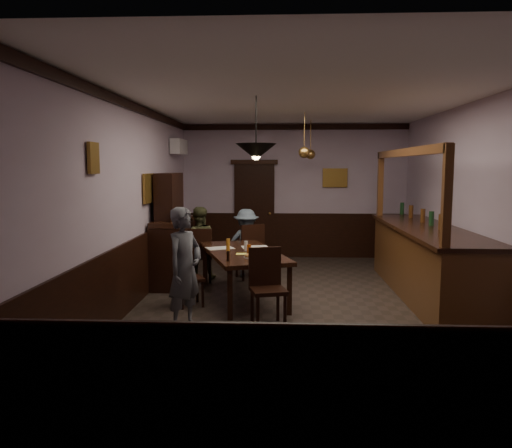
# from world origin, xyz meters

# --- Properties ---
(room) EXTENTS (5.01, 8.01, 3.01)m
(room) POSITION_xyz_m (0.00, 0.00, 1.50)
(room) COLOR #2D2621
(room) RESTS_ON ground
(dining_table) EXTENTS (1.63, 2.40, 0.75)m
(dining_table) POSITION_xyz_m (-0.90, 0.35, 0.69)
(dining_table) COLOR black
(dining_table) RESTS_ON ground
(chair_far_left) EXTENTS (0.47, 0.47, 0.97)m
(chair_far_left) POSITION_xyz_m (-1.73, 1.42, 0.53)
(chair_far_left) COLOR black
(chair_far_left) RESTS_ON ground
(chair_far_right) EXTENTS (0.58, 0.58, 1.02)m
(chair_far_right) POSITION_xyz_m (-0.85, 1.70, 0.56)
(chair_far_right) COLOR black
(chair_far_right) RESTS_ON ground
(chair_near) EXTENTS (0.53, 0.53, 1.00)m
(chair_near) POSITION_xyz_m (-0.49, -0.90, 0.55)
(chair_near) COLOR black
(chair_near) RESTS_ON ground
(chair_side) EXTENTS (0.50, 0.50, 0.87)m
(chair_side) POSITION_xyz_m (-1.71, -0.13, 0.48)
(chair_side) COLOR black
(chair_side) RESTS_ON ground
(person_standing) EXTENTS (0.60, 0.68, 1.55)m
(person_standing) POSITION_xyz_m (-1.51, -1.16, 0.78)
(person_standing) COLOR #4F525A
(person_standing) RESTS_ON ground
(person_seated_left) EXTENTS (0.71, 0.59, 1.33)m
(person_seated_left) POSITION_xyz_m (-1.81, 1.69, 0.66)
(person_seated_left) COLOR #484B2D
(person_seated_left) RESTS_ON ground
(person_seated_right) EXTENTS (0.82, 0.47, 1.27)m
(person_seated_right) POSITION_xyz_m (-0.95, 1.97, 0.63)
(person_seated_right) COLOR slate
(person_seated_right) RESTS_ON ground
(newspaper_left) EXTENTS (0.51, 0.45, 0.01)m
(newspaper_left) POSITION_xyz_m (-1.28, 0.59, 0.75)
(newspaper_left) COLOR silver
(newspaper_left) RESTS_ON dining_table
(newspaper_right) EXTENTS (0.47, 0.38, 0.01)m
(newspaper_right) POSITION_xyz_m (-0.73, 0.72, 0.75)
(newspaper_right) COLOR silver
(newspaper_right) RESTS_ON dining_table
(napkin) EXTENTS (0.19, 0.19, 0.00)m
(napkin) POSITION_xyz_m (-0.90, 0.09, 0.75)
(napkin) COLOR #F8FF5D
(napkin) RESTS_ON dining_table
(saucer) EXTENTS (0.15, 0.15, 0.01)m
(saucer) POSITION_xyz_m (-0.43, -0.08, 0.76)
(saucer) COLOR white
(saucer) RESTS_ON dining_table
(coffee_cup) EXTENTS (0.10, 0.10, 0.07)m
(coffee_cup) POSITION_xyz_m (-0.43, -0.08, 0.80)
(coffee_cup) COLOR white
(coffee_cup) RESTS_ON saucer
(pastry_plate) EXTENTS (0.22, 0.22, 0.01)m
(pastry_plate) POSITION_xyz_m (-0.73, -0.20, 0.76)
(pastry_plate) COLOR white
(pastry_plate) RESTS_ON dining_table
(pastry_ring_a) EXTENTS (0.13, 0.13, 0.04)m
(pastry_ring_a) POSITION_xyz_m (-0.77, -0.22, 0.79)
(pastry_ring_a) COLOR #C68C47
(pastry_ring_a) RESTS_ON pastry_plate
(pastry_ring_b) EXTENTS (0.13, 0.13, 0.04)m
(pastry_ring_b) POSITION_xyz_m (-0.74, -0.18, 0.79)
(pastry_ring_b) COLOR #C68C47
(pastry_ring_b) RESTS_ON pastry_plate
(soda_can) EXTENTS (0.07, 0.07, 0.12)m
(soda_can) POSITION_xyz_m (-0.79, 0.26, 0.81)
(soda_can) COLOR orange
(soda_can) RESTS_ON dining_table
(beer_glass) EXTENTS (0.06, 0.06, 0.20)m
(beer_glass) POSITION_xyz_m (-1.12, 0.28, 0.85)
(beer_glass) COLOR #BF721E
(beer_glass) RESTS_ON dining_table
(water_glass) EXTENTS (0.06, 0.06, 0.15)m
(water_glass) POSITION_xyz_m (-0.85, 0.40, 0.82)
(water_glass) COLOR silver
(water_glass) RESTS_ON dining_table
(pepper_mill) EXTENTS (0.04, 0.04, 0.14)m
(pepper_mill) POSITION_xyz_m (-1.04, -0.47, 0.82)
(pepper_mill) COLOR black
(pepper_mill) RESTS_ON dining_table
(sideboard) EXTENTS (0.52, 1.47, 1.94)m
(sideboard) POSITION_xyz_m (-2.21, 1.33, 0.78)
(sideboard) COLOR black
(sideboard) RESTS_ON ground
(bar_counter) EXTENTS (0.97, 4.15, 2.33)m
(bar_counter) POSITION_xyz_m (1.99, 0.61, 0.59)
(bar_counter) COLOR #522D15
(bar_counter) RESTS_ON ground
(door_back) EXTENTS (0.90, 0.06, 2.10)m
(door_back) POSITION_xyz_m (-0.90, 3.95, 1.05)
(door_back) COLOR black
(door_back) RESTS_ON ground
(ac_unit) EXTENTS (0.20, 0.85, 0.30)m
(ac_unit) POSITION_xyz_m (-2.38, 2.90, 2.45)
(ac_unit) COLOR white
(ac_unit) RESTS_ON ground
(picture_left_small) EXTENTS (0.04, 0.28, 0.36)m
(picture_left_small) POSITION_xyz_m (-2.46, -1.60, 2.15)
(picture_left_small) COLOR olive
(picture_left_small) RESTS_ON ground
(picture_left_large) EXTENTS (0.04, 0.62, 0.48)m
(picture_left_large) POSITION_xyz_m (-2.46, 0.80, 1.70)
(picture_left_large) COLOR olive
(picture_left_large) RESTS_ON ground
(picture_back) EXTENTS (0.55, 0.04, 0.42)m
(picture_back) POSITION_xyz_m (0.90, 3.96, 1.80)
(picture_back) COLOR olive
(picture_back) RESTS_ON ground
(pendant_iron) EXTENTS (0.56, 0.56, 0.86)m
(pendant_iron) POSITION_xyz_m (-0.65, -0.41, 2.25)
(pendant_iron) COLOR black
(pendant_iron) RESTS_ON ground
(pendant_brass_mid) EXTENTS (0.20, 0.20, 0.81)m
(pendant_brass_mid) POSITION_xyz_m (0.10, 1.69, 2.30)
(pendant_brass_mid) COLOR #BF8C3F
(pendant_brass_mid) RESTS_ON ground
(pendant_brass_far) EXTENTS (0.20, 0.20, 0.81)m
(pendant_brass_far) POSITION_xyz_m (0.30, 3.16, 2.30)
(pendant_brass_far) COLOR #BF8C3F
(pendant_brass_far) RESTS_ON ground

